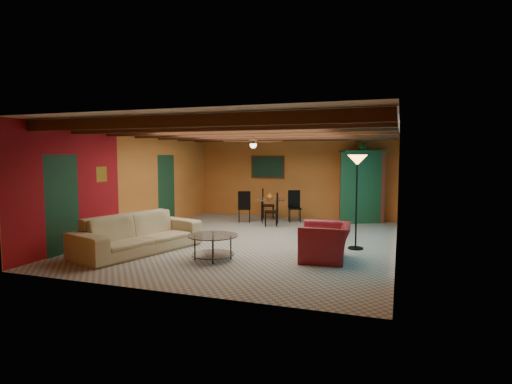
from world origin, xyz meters
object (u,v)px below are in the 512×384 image
at_px(vase, 270,187).
at_px(armchair, 325,242).
at_px(sofa, 139,233).
at_px(coffee_table, 213,247).
at_px(dining_table, 270,206).
at_px(potted_plant, 363,144).
at_px(armoire, 362,187).
at_px(floor_lamp, 356,202).

bearing_deg(vase, armchair, -59.30).
xyz_separation_m(sofa, coffee_table, (1.75, -0.09, -0.15)).
xyz_separation_m(dining_table, potted_plant, (2.65, 0.95, 1.89)).
bearing_deg(armoire, dining_table, 175.48).
bearing_deg(floor_lamp, vase, 134.91).
bearing_deg(dining_table, floor_lamp, -45.09).
bearing_deg(coffee_table, floor_lamp, 36.76).
xyz_separation_m(coffee_table, armoire, (2.32, 5.72, 0.81)).
distance_m(dining_table, armoire, 2.87).
height_order(sofa, coffee_table, sofa).
bearing_deg(vase, dining_table, 0.00).
height_order(coffee_table, floor_lamp, floor_lamp).
xyz_separation_m(coffee_table, dining_table, (-0.33, 4.77, 0.24)).
bearing_deg(armchair, vase, -155.06).
bearing_deg(vase, coffee_table, -86.03).
xyz_separation_m(dining_table, armoire, (2.65, 0.95, 0.57)).
bearing_deg(vase, armoire, 19.79).
relative_size(sofa, potted_plant, 5.30).
distance_m(sofa, dining_table, 4.89).
distance_m(potted_plant, vase, 3.10).
xyz_separation_m(coffee_table, potted_plant, (2.32, 5.72, 2.13)).
relative_size(armoire, potted_plant, 4.14).
bearing_deg(floor_lamp, armoire, 93.22).
bearing_deg(armchair, floor_lamp, 152.72).
bearing_deg(floor_lamp, potted_plant, 93.22).
height_order(sofa, floor_lamp, floor_lamp).
relative_size(armchair, armoire, 0.51).
distance_m(armchair, coffee_table, 2.19).
xyz_separation_m(armoire, potted_plant, (0.00, 0.00, 1.32)).
bearing_deg(coffee_table, vase, 93.97).
bearing_deg(dining_table, coffee_table, -86.03).
bearing_deg(dining_table, armoire, 19.79).
distance_m(sofa, coffee_table, 1.76).
height_order(dining_table, potted_plant, potted_plant).
bearing_deg(vase, sofa, -106.91).
relative_size(floor_lamp, potted_plant, 4.00).
relative_size(sofa, coffee_table, 2.77).
bearing_deg(armoire, vase, 175.48).
xyz_separation_m(sofa, dining_table, (1.42, 4.68, 0.09)).
distance_m(armoire, vase, 2.82).
bearing_deg(sofa, armoire, -18.87).
bearing_deg(armchair, sofa, -86.35).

